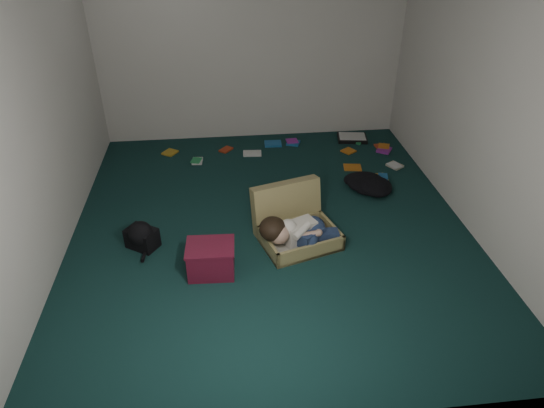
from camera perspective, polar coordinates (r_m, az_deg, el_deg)
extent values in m
plane|color=#102F2D|center=(5.03, -0.19, -2.46)|extent=(4.50, 4.50, 0.00)
plane|color=silver|center=(6.56, -2.45, 18.48)|extent=(4.50, 0.00, 4.50)
plane|color=silver|center=(2.47, 5.45, -7.35)|extent=(4.50, 0.00, 4.50)
plane|color=silver|center=(4.66, -25.82, 9.42)|extent=(0.00, 4.50, 4.50)
plane|color=silver|center=(5.03, 23.58, 11.48)|extent=(0.00, 4.50, 4.50)
cube|color=#A09358|center=(4.71, 3.34, -4.02)|extent=(0.83, 0.69, 0.16)
cube|color=beige|center=(4.74, 3.33, -4.41)|extent=(0.75, 0.61, 0.02)
cube|color=#A09358|center=(4.86, 1.71, -0.27)|extent=(0.74, 0.41, 0.52)
cube|color=white|center=(4.64, 3.26, -3.31)|extent=(0.35, 0.28, 0.22)
sphere|color=tan|center=(4.50, 0.84, -3.56)|extent=(0.19, 0.19, 0.19)
ellipsoid|color=black|center=(4.51, 0.09, -2.93)|extent=(0.26, 0.27, 0.22)
ellipsoid|color=navy|center=(4.70, 4.88, -2.81)|extent=(0.23, 0.27, 0.22)
cube|color=navy|center=(4.60, 4.61, -3.88)|extent=(0.29, 0.27, 0.14)
cube|color=navy|center=(4.67, 6.32, -3.75)|extent=(0.25, 0.13, 0.11)
sphere|color=white|center=(4.74, 7.15, -3.47)|extent=(0.11, 0.11, 0.11)
sphere|color=white|center=(4.70, 7.56, -4.04)|extent=(0.10, 0.10, 0.10)
cylinder|color=tan|center=(4.54, 4.59, -3.58)|extent=(0.19, 0.11, 0.07)
cube|color=maroon|center=(4.39, -7.18, -6.56)|extent=(0.42, 0.33, 0.27)
cube|color=maroon|center=(4.30, -7.31, -5.03)|extent=(0.44, 0.36, 0.02)
cube|color=black|center=(6.93, 9.40, 7.67)|extent=(0.44, 0.36, 0.05)
cube|color=white|center=(6.92, 9.42, 7.88)|extent=(0.39, 0.31, 0.01)
cube|color=gold|center=(6.60, -11.90, 5.93)|extent=(0.19, 0.14, 0.02)
cube|color=#B03417|center=(6.57, -5.43, 6.38)|extent=(0.23, 0.22, 0.02)
cube|color=white|center=(6.44, -2.34, 5.94)|extent=(0.19, 0.22, 0.02)
cube|color=#1C5E9C|center=(6.72, 2.51, 7.14)|extent=(0.20, 0.22, 0.02)
cube|color=orange|center=(6.58, 8.99, 6.18)|extent=(0.23, 0.22, 0.02)
cube|color=#29974F|center=(6.89, 10.05, 7.29)|extent=(0.20, 0.16, 0.02)
cube|color=purple|center=(6.69, 13.04, 6.17)|extent=(0.23, 0.23, 0.02)
cube|color=beige|center=(6.32, 14.24, 4.37)|extent=(0.17, 0.21, 0.02)
cube|color=gold|center=(6.01, 12.71, 3.07)|extent=(0.21, 0.23, 0.02)
cube|color=#B03417|center=(6.77, 12.79, 6.54)|extent=(0.23, 0.21, 0.02)
cube|color=white|center=(6.31, -8.77, 4.97)|extent=(0.21, 0.17, 0.02)
cube|color=#1C5E9C|center=(6.69, 0.12, 7.06)|extent=(0.23, 0.23, 0.02)
cube|color=orange|center=(6.18, 9.45, 4.30)|extent=(0.16, 0.20, 0.02)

